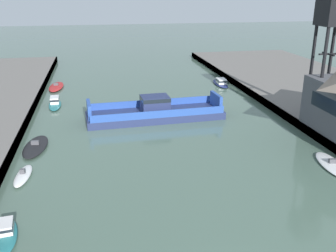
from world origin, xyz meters
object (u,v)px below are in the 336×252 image
(chain_ferry, at_px, (155,112))
(moored_boat_near_right, at_px, (332,165))
(moored_boat_near_left, at_px, (221,82))
(crane_tower, at_px, (332,25))
(moored_boat_upstream_a, at_px, (56,87))
(moored_boat_mid_left, at_px, (23,176))
(moored_boat_far_right, at_px, (55,102))
(moored_boat_far_left, at_px, (36,146))
(moored_boat_mid_right, at_px, (5,233))

(chain_ferry, xyz_separation_m, moored_boat_near_right, (16.91, -20.33, -0.85))
(moored_boat_near_left, distance_m, crane_tower, 31.51)
(moored_boat_upstream_a, bearing_deg, moored_boat_mid_left, -90.31)
(moored_boat_near_right, relative_size, crane_tower, 0.44)
(moored_boat_upstream_a, bearing_deg, moored_boat_far_right, -86.34)
(moored_boat_near_left, height_order, moored_boat_mid_left, moored_boat_near_left)
(moored_boat_far_left, distance_m, moored_boat_upstream_a, 31.31)
(moored_boat_near_right, xyz_separation_m, moored_boat_mid_right, (-33.37, -6.89, 0.23))
(moored_boat_near_right, height_order, crane_tower, crane_tower)
(moored_boat_near_right, height_order, moored_boat_far_left, moored_boat_far_left)
(chain_ferry, relative_size, moored_boat_far_left, 2.72)
(moored_boat_near_left, bearing_deg, moored_boat_mid_right, -125.70)
(chain_ferry, xyz_separation_m, moored_boat_far_left, (-16.52, -8.69, -0.81))
(moored_boat_near_right, height_order, moored_boat_mid_left, moored_boat_mid_left)
(moored_boat_near_right, bearing_deg, chain_ferry, 129.76)
(moored_boat_upstream_a, xyz_separation_m, crane_tower, (38.70, -31.36, 14.12))
(moored_boat_near_left, height_order, moored_boat_mid_right, moored_boat_near_left)
(moored_boat_far_right, bearing_deg, moored_boat_near_left, 15.27)
(moored_boat_near_left, xyz_separation_m, moored_boat_upstream_a, (-33.33, 3.58, -0.24))
(chain_ferry, relative_size, moored_boat_mid_right, 3.93)
(moored_boat_far_right, bearing_deg, crane_tower, -26.50)
(chain_ferry, distance_m, moored_boat_far_left, 18.69)
(moored_boat_far_left, relative_size, crane_tower, 0.47)
(moored_boat_near_right, bearing_deg, crane_tower, 65.68)
(moored_boat_near_right, xyz_separation_m, crane_tower, (5.24, 11.58, 14.16))
(moored_boat_mid_right, bearing_deg, moored_boat_near_left, 54.30)
(moored_boat_near_left, bearing_deg, moored_boat_mid_left, -133.20)
(moored_boat_far_right, bearing_deg, chain_ferry, -32.80)
(moored_boat_mid_left, relative_size, moored_boat_far_left, 0.68)
(moored_boat_near_left, relative_size, moored_boat_far_left, 1.00)
(chain_ferry, relative_size, moored_boat_mid_left, 3.98)
(moored_boat_upstream_a, bearing_deg, chain_ferry, -53.81)
(moored_boat_near_right, distance_m, moored_boat_far_right, 44.68)
(moored_boat_near_right, relative_size, moored_boat_upstream_a, 0.86)
(moored_boat_mid_right, xyz_separation_m, crane_tower, (38.60, 18.47, 13.93))
(moored_boat_mid_right, xyz_separation_m, moored_boat_far_left, (-0.07, 18.52, -0.19))
(moored_boat_mid_left, distance_m, crane_tower, 42.15)
(crane_tower, bearing_deg, moored_boat_mid_left, -168.45)
(moored_boat_mid_right, xyz_separation_m, moored_boat_far_right, (0.70, 37.37, 0.08))
(moored_boat_far_right, xyz_separation_m, moored_boat_upstream_a, (-0.80, 12.47, -0.27))
(chain_ferry, bearing_deg, moored_boat_far_right, 147.20)
(moored_boat_mid_left, distance_m, moored_boat_mid_right, 10.53)
(moored_boat_near_right, xyz_separation_m, moored_boat_mid_left, (-33.68, 3.63, 0.04))
(chain_ferry, distance_m, moored_boat_mid_left, 23.67)
(moored_boat_far_right, bearing_deg, moored_boat_mid_right, -91.08)
(moored_boat_far_left, bearing_deg, moored_boat_mid_left, -91.71)
(moored_boat_far_left, relative_size, moored_boat_far_right, 1.07)
(moored_boat_upstream_a, distance_m, crane_tower, 51.77)
(crane_tower, bearing_deg, moored_boat_upstream_a, 140.98)
(moored_boat_near_left, relative_size, moored_boat_mid_left, 1.46)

